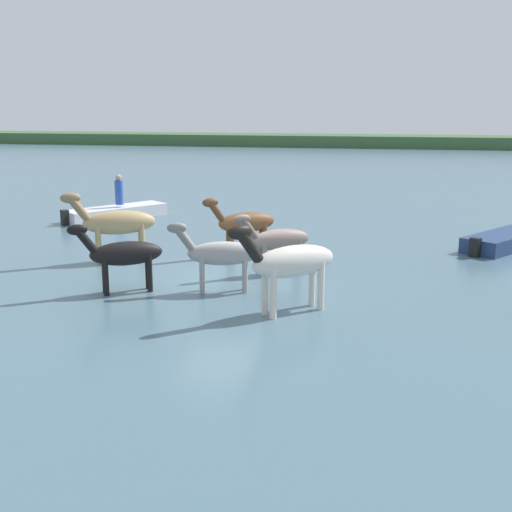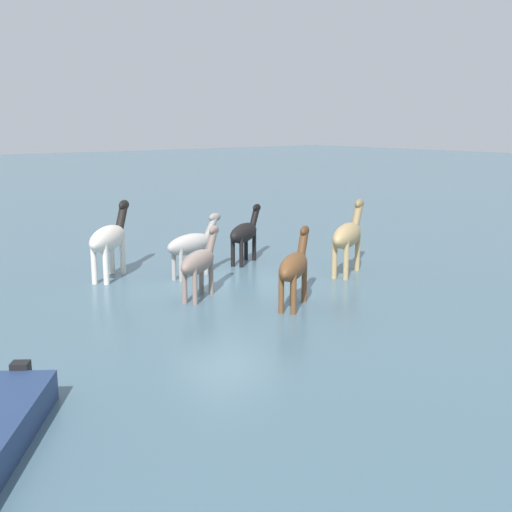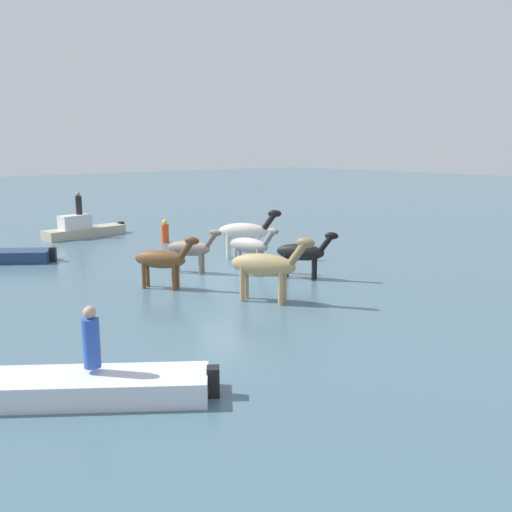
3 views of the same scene
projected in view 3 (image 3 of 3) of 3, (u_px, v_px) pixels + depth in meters
name	position (u px, v px, depth m)	size (l,w,h in m)	color
ground_plane	(225.00, 276.00, 20.46)	(150.54, 150.54, 0.00)	#476675
horse_rear_stallion	(250.00, 246.00, 21.27)	(2.22, 0.93, 1.72)	#9E9993
horse_gray_outer	(266.00, 266.00, 16.87)	(2.52, 1.61, 2.06)	tan
horse_dark_mare	(162.00, 260.00, 18.49)	(2.10, 1.60, 1.79)	brown
horse_lead	(245.00, 232.00, 23.48)	(2.25, 2.09, 2.07)	silver
horse_chestnut_trailing	(303.00, 252.00, 19.90)	(2.10, 1.42, 1.74)	black
horse_pinto_flank	(191.00, 249.00, 20.81)	(1.99, 1.46, 1.68)	gray
boat_skiff_near	(83.00, 231.00, 29.23)	(1.57, 4.49, 1.33)	#B7AD93
boat_tender_starboard	(99.00, 391.00, 10.52)	(3.41, 4.01, 0.72)	silver
person_watcher_seated	(79.00, 204.00, 28.95)	(0.32, 0.32, 1.19)	black
person_helmsman_aft	(91.00, 339.00, 10.48)	(0.32, 0.32, 1.19)	#2D51B2
buoy_channel_marker	(165.00, 232.00, 27.45)	(0.36, 0.36, 1.14)	#E54C19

